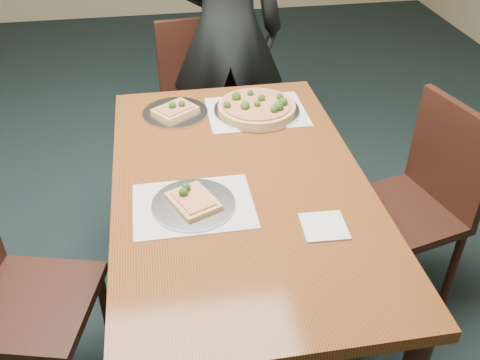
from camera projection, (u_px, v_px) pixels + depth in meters
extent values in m
plane|color=black|center=(174.00, 305.00, 2.40)|extent=(8.00, 8.00, 0.00)
cube|color=#5F2F13|center=(240.00, 185.00, 1.92)|extent=(0.90, 1.50, 0.04)
cylinder|color=black|center=(139.00, 173.00, 2.64)|extent=(0.07, 0.07, 0.70)
cylinder|color=black|center=(293.00, 158.00, 2.74)|extent=(0.07, 0.07, 0.70)
cube|color=black|center=(205.00, 112.00, 2.94)|extent=(0.47, 0.47, 0.04)
cylinder|color=black|center=(182.00, 170.00, 2.90)|extent=(0.04, 0.04, 0.43)
cylinder|color=black|center=(170.00, 137.00, 3.18)|extent=(0.04, 0.04, 0.43)
cylinder|color=black|center=(245.00, 160.00, 2.98)|extent=(0.04, 0.04, 0.43)
cylinder|color=black|center=(228.00, 129.00, 3.26)|extent=(0.04, 0.04, 0.43)
cube|color=black|center=(195.00, 58.00, 2.95)|extent=(0.42, 0.08, 0.44)
cube|color=black|center=(30.00, 305.00, 1.82)|extent=(0.51, 0.51, 0.04)
cylinder|color=black|center=(107.00, 314.00, 2.09)|extent=(0.04, 0.04, 0.43)
cylinder|color=black|center=(18.00, 307.00, 2.12)|extent=(0.04, 0.04, 0.43)
cube|color=black|center=(401.00, 213.00, 2.22)|extent=(0.51, 0.51, 0.04)
cylinder|color=black|center=(335.00, 240.00, 2.44)|extent=(0.04, 0.04, 0.43)
cylinder|color=black|center=(400.00, 220.00, 2.55)|extent=(0.04, 0.04, 0.43)
cylinder|color=black|center=(382.00, 295.00, 2.17)|extent=(0.04, 0.04, 0.43)
cylinder|color=black|center=(452.00, 270.00, 2.28)|extent=(0.04, 0.04, 0.43)
cube|color=black|center=(450.00, 155.00, 2.15)|extent=(0.13, 0.42, 0.44)
imported|color=black|center=(227.00, 31.00, 2.83)|extent=(0.65, 0.45, 1.70)
cube|color=white|center=(257.00, 112.00, 2.32)|extent=(0.42, 0.32, 0.00)
cube|color=white|center=(193.00, 206.00, 1.78)|extent=(0.40, 0.30, 0.00)
cylinder|color=silver|center=(257.00, 110.00, 2.31)|extent=(0.37, 0.37, 0.01)
cylinder|color=tan|center=(257.00, 107.00, 2.30)|extent=(0.33, 0.33, 0.02)
cylinder|color=#E5BA77|center=(257.00, 104.00, 2.29)|extent=(0.30, 0.30, 0.01)
sphere|color=#234716|center=(244.00, 106.00, 2.26)|extent=(0.03, 0.03, 0.03)
sphere|color=#234716|center=(227.00, 105.00, 2.26)|extent=(0.03, 0.03, 0.03)
sphere|color=#234716|center=(261.00, 98.00, 2.31)|extent=(0.03, 0.03, 0.03)
sphere|color=#234716|center=(245.00, 107.00, 2.24)|extent=(0.03, 0.03, 0.03)
sphere|color=#234716|center=(245.00, 105.00, 2.25)|extent=(0.04, 0.04, 0.04)
sphere|color=#234716|center=(278.00, 106.00, 2.24)|extent=(0.04, 0.04, 0.04)
sphere|color=#234716|center=(280.00, 97.00, 2.32)|extent=(0.03, 0.03, 0.03)
sphere|color=#234716|center=(283.00, 102.00, 2.27)|extent=(0.04, 0.04, 0.04)
sphere|color=#234716|center=(236.00, 96.00, 2.32)|extent=(0.04, 0.04, 0.04)
sphere|color=#234716|center=(274.00, 109.00, 2.23)|extent=(0.03, 0.03, 0.03)
sphere|color=#234716|center=(257.00, 104.00, 2.27)|extent=(0.03, 0.03, 0.03)
sphere|color=#234716|center=(250.00, 93.00, 2.35)|extent=(0.03, 0.03, 0.03)
cylinder|color=silver|center=(193.00, 204.00, 1.78)|extent=(0.28, 0.28, 0.01)
cube|color=tan|center=(193.00, 201.00, 1.77)|extent=(0.19, 0.21, 0.02)
cube|color=#E5BA77|center=(193.00, 198.00, 1.77)|extent=(0.15, 0.17, 0.01)
sphere|color=#234716|center=(186.00, 187.00, 1.80)|extent=(0.03, 0.03, 0.03)
sphere|color=#234716|center=(183.00, 192.00, 1.77)|extent=(0.03, 0.03, 0.03)
cylinder|color=silver|center=(175.00, 113.00, 2.30)|extent=(0.28, 0.28, 0.01)
cube|color=tan|center=(175.00, 110.00, 2.29)|extent=(0.21, 0.20, 0.02)
cube|color=#E5BA77|center=(175.00, 108.00, 2.29)|extent=(0.17, 0.16, 0.01)
sphere|color=#234716|center=(182.00, 104.00, 2.29)|extent=(0.03, 0.03, 0.03)
sphere|color=#234716|center=(172.00, 105.00, 2.28)|extent=(0.03, 0.03, 0.03)
cube|color=white|center=(324.00, 226.00, 1.69)|extent=(0.15, 0.15, 0.01)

